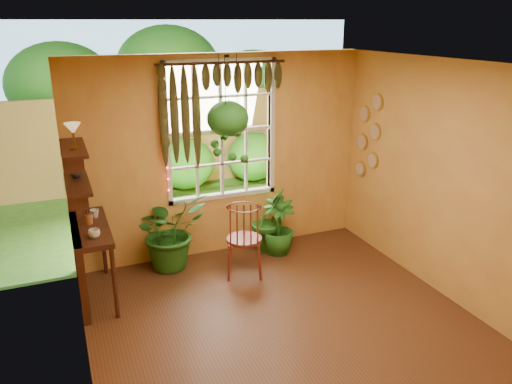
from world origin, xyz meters
TOP-DOWN VIEW (x-y plane):
  - floor at (0.00, 0.00)m, footprint 4.50×4.50m
  - ceiling at (0.00, 0.00)m, footprint 4.50×4.50m
  - wall_back at (0.00, 2.25)m, footprint 4.00×0.00m
  - wall_left at (-2.00, 0.00)m, footprint 0.00×4.50m
  - wall_right at (2.00, 0.00)m, footprint 0.00×4.50m
  - window at (0.00, 2.28)m, footprint 1.52×0.10m
  - valance_vine at (-0.08, 2.16)m, footprint 1.70×0.12m
  - string_lights at (-0.76, 2.19)m, footprint 0.03×0.03m
  - wall_plates at (1.98, 1.79)m, footprint 0.04×0.32m
  - counter_ledge at (-1.91, 1.60)m, footprint 0.40×1.20m
  - shelf_lower at (-1.88, 1.60)m, footprint 0.25×0.90m
  - shelf_upper at (-1.88, 1.60)m, footprint 0.25×0.90m
  - backyard at (0.24, 6.87)m, footprint 14.00×10.00m
  - windsor_chair at (-0.00, 1.45)m, footprint 0.58×0.60m
  - potted_plant_left at (-0.81, 2.02)m, footprint 1.09×1.01m
  - potted_plant_mid at (0.58, 2.01)m, footprint 0.59×0.52m
  - potted_plant_right at (0.65, 1.85)m, footprint 0.53×0.53m
  - hanging_basket at (-0.02, 1.92)m, footprint 0.52×0.52m
  - cup_a at (-1.78, 1.23)m, footprint 0.13×0.13m
  - cup_b at (-1.72, 1.84)m, footprint 0.13×0.13m
  - brush_jar at (-1.80, 1.66)m, footprint 0.09×0.09m
  - shelf_vase at (-1.87, 1.79)m, footprint 0.15×0.15m
  - tiffany_lamp at (-1.86, 1.44)m, footprint 0.17×0.17m

SIDE VIEW (x-z plane):
  - floor at x=0.00m, z-range 0.00..0.00m
  - windsor_chair at x=0.00m, z-range -0.25..0.95m
  - potted_plant_right at x=0.65m, z-range 0.00..0.79m
  - potted_plant_mid at x=0.58m, z-range 0.00..0.91m
  - potted_plant_left at x=-0.81m, z-range 0.00..1.02m
  - counter_ledge at x=-1.91m, z-range 0.10..1.00m
  - cup_a at x=-1.78m, z-range 0.90..0.99m
  - cup_b at x=-1.72m, z-range 0.90..1.00m
  - brush_jar at x=-1.80m, z-range 0.87..1.19m
  - backyard at x=0.24m, z-range -4.72..7.28m
  - wall_back at x=0.00m, z-range -0.65..3.35m
  - wall_left at x=-2.00m, z-range -0.90..3.60m
  - wall_right at x=2.00m, z-range -0.90..3.60m
  - shelf_lower at x=-1.88m, z-range 1.38..1.42m
  - shelf_vase at x=-1.87m, z-range 1.42..1.55m
  - wall_plates at x=1.98m, z-range 1.00..2.10m
  - window at x=0.00m, z-range 0.77..2.63m
  - string_lights at x=-0.76m, z-range 0.98..2.52m
  - shelf_upper at x=-1.88m, z-range 1.78..1.82m
  - hanging_basket at x=-0.02m, z-range 1.21..2.56m
  - tiffany_lamp at x=-1.86m, z-range 1.88..2.16m
  - valance_vine at x=-0.08m, z-range 1.73..2.83m
  - ceiling at x=0.00m, z-range 2.70..2.70m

